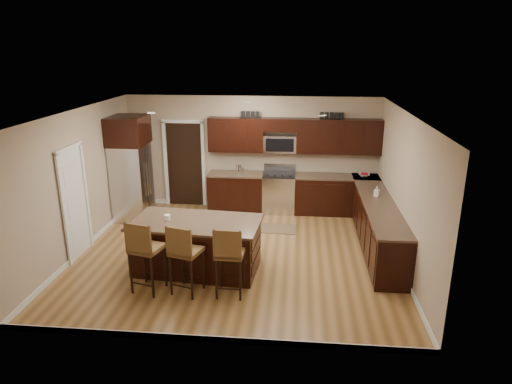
# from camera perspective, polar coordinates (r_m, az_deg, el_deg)

# --- Properties ---
(floor) EXTENTS (6.00, 6.00, 0.00)m
(floor) POSITION_cam_1_polar(r_m,az_deg,el_deg) (8.83, -2.36, -7.74)
(floor) COLOR olive
(floor) RESTS_ON ground
(ceiling) EXTENTS (6.00, 6.00, 0.00)m
(ceiling) POSITION_cam_1_polar(r_m,az_deg,el_deg) (8.04, -2.61, 9.89)
(ceiling) COLOR silver
(ceiling) RESTS_ON wall_back
(wall_back) EXTENTS (6.00, 0.00, 6.00)m
(wall_back) POSITION_cam_1_polar(r_m,az_deg,el_deg) (10.97, -0.53, 4.90)
(wall_back) COLOR tan
(wall_back) RESTS_ON floor
(wall_left) EXTENTS (0.00, 5.50, 5.50)m
(wall_left) POSITION_cam_1_polar(r_m,az_deg,el_deg) (9.23, -21.28, 1.13)
(wall_left) COLOR tan
(wall_left) RESTS_ON floor
(wall_right) EXTENTS (0.00, 5.50, 5.50)m
(wall_right) POSITION_cam_1_polar(r_m,az_deg,el_deg) (8.48, 18.05, 0.06)
(wall_right) COLOR tan
(wall_right) RESTS_ON floor
(base_cabinets) EXTENTS (4.02, 3.96, 0.92)m
(base_cabinets) POSITION_cam_1_polar(r_m,az_deg,el_deg) (9.95, 9.66, -2.09)
(base_cabinets) COLOR black
(base_cabinets) RESTS_ON floor
(upper_cabinets) EXTENTS (4.00, 0.33, 0.80)m
(upper_cabinets) POSITION_cam_1_polar(r_m,az_deg,el_deg) (10.65, 5.00, 7.13)
(upper_cabinets) COLOR black
(upper_cabinets) RESTS_ON wall_back
(range) EXTENTS (0.76, 0.64, 1.11)m
(range) POSITION_cam_1_polar(r_m,az_deg,el_deg) (10.87, 2.88, -0.05)
(range) COLOR silver
(range) RESTS_ON floor
(microwave) EXTENTS (0.76, 0.31, 0.40)m
(microwave) POSITION_cam_1_polar(r_m,az_deg,el_deg) (10.73, 3.02, 6.05)
(microwave) COLOR silver
(microwave) RESTS_ON upper_cabinets
(doorway) EXTENTS (0.85, 0.03, 2.06)m
(doorway) POSITION_cam_1_polar(r_m,az_deg,el_deg) (11.32, -8.89, 3.42)
(doorway) COLOR black
(doorway) RESTS_ON floor
(pantry_door) EXTENTS (0.03, 0.80, 2.04)m
(pantry_door) POSITION_cam_1_polar(r_m,az_deg,el_deg) (9.06, -21.75, -1.42)
(pantry_door) COLOR white
(pantry_door) RESTS_ON floor
(letter_decor) EXTENTS (2.20, 0.03, 0.15)m
(letter_decor) POSITION_cam_1_polar(r_m,az_deg,el_deg) (10.58, 4.28, 9.57)
(letter_decor) COLOR black
(letter_decor) RESTS_ON upper_cabinets
(island) EXTENTS (2.30, 1.33, 0.92)m
(island) POSITION_cam_1_polar(r_m,az_deg,el_deg) (8.15, -7.40, -6.84)
(island) COLOR black
(island) RESTS_ON floor
(stool_left) EXTENTS (0.56, 0.56, 1.23)m
(stool_left) POSITION_cam_1_polar(r_m,az_deg,el_deg) (7.44, -13.84, -6.89)
(stool_left) COLOR brown
(stool_left) RESTS_ON floor
(stool_mid) EXTENTS (0.55, 0.55, 1.18)m
(stool_mid) POSITION_cam_1_polar(r_m,az_deg,el_deg) (7.27, -9.02, -7.38)
(stool_mid) COLOR brown
(stool_mid) RESTS_ON floor
(stool_right) EXTENTS (0.45, 0.45, 1.18)m
(stool_right) POSITION_cam_1_polar(r_m,az_deg,el_deg) (7.14, -3.39, -7.73)
(stool_right) COLOR brown
(stool_right) RESTS_ON floor
(refrigerator) EXTENTS (0.79, 0.92, 2.35)m
(refrigerator) POSITION_cam_1_polar(r_m,az_deg,el_deg) (10.61, -15.38, 3.01)
(refrigerator) COLOR silver
(refrigerator) RESTS_ON floor
(floor_mat) EXTENTS (0.87, 0.61, 0.01)m
(floor_mat) POSITION_cam_1_polar(r_m,az_deg,el_deg) (9.97, 2.65, -4.60)
(floor_mat) COLOR brown
(floor_mat) RESTS_ON floor
(fruit_bowl) EXTENTS (0.27, 0.27, 0.07)m
(fruit_bowl) POSITION_cam_1_polar(r_m,az_deg,el_deg) (10.83, 13.34, 2.07)
(fruit_bowl) COLOR silver
(fruit_bowl) RESTS_ON base_cabinets
(soap_bottle) EXTENTS (0.12, 0.12, 0.21)m
(soap_bottle) POSITION_cam_1_polar(r_m,az_deg,el_deg) (9.45, 14.85, 0.07)
(soap_bottle) COLOR #B2B2B2
(soap_bottle) RESTS_ON base_cabinets
(canister_tall) EXTENTS (0.12, 0.12, 0.20)m
(canister_tall) POSITION_cam_1_polar(r_m,az_deg,el_deg) (10.80, -2.17, 2.88)
(canister_tall) COLOR silver
(canister_tall) RESTS_ON base_cabinets
(canister_short) EXTENTS (0.11, 0.11, 0.14)m
(canister_short) POSITION_cam_1_polar(r_m,az_deg,el_deg) (10.80, -1.88, 2.71)
(canister_short) COLOR silver
(canister_short) RESTS_ON base_cabinets
(island_jar) EXTENTS (0.10, 0.10, 0.10)m
(island_jar) POSITION_cam_1_polar(r_m,az_deg,el_deg) (8.06, -11.03, -3.14)
(island_jar) COLOR white
(island_jar) RESTS_ON island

